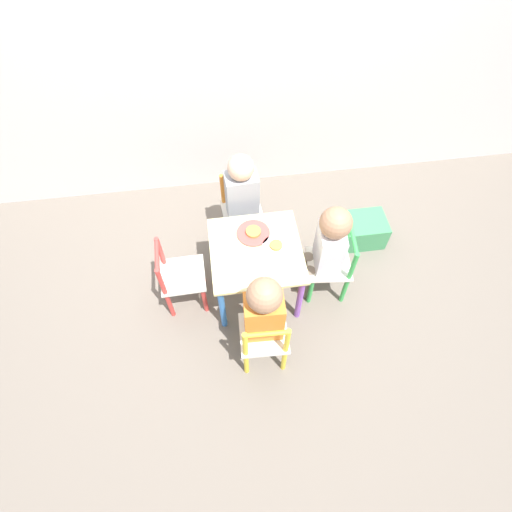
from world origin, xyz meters
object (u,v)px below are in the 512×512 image
Objects in this scene: chair_orange at (242,210)px; plate_back at (253,233)px; child_back at (242,197)px; chair_green at (332,265)px; child_right at (327,245)px; plate_right at (276,246)px; kids_table at (256,257)px; child_front at (263,312)px; storage_bin at (362,230)px; chair_yellow at (264,339)px; chair_red at (179,277)px.

chair_orange reaches higher than plate_back.
child_back is 3.90× the size of plate_back.
chair_green is 0.69× the size of child_right.
child_back reaches higher than plate_back.
kids_table is at bearing 180.00° from plate_right.
child_back reaches higher than chair_orange.
child_front is (-0.42, -0.36, -0.00)m from child_right.
child_front is at bearing -108.14° from plate_right.
chair_orange is 0.69× the size of child_front.
kids_table is 0.48m from chair_orange.
storage_bin is at bearing 24.35° from plate_right.
child_right is at bearing -5.99° from kids_table.
chair_green reaches higher than plate_right.
plate_right is at bearing -155.65° from storage_bin.
chair_orange is at bearing 169.06° from storage_bin.
storage_bin is (0.81, 0.77, -0.16)m from chair_yellow.
chair_red is 1.67× the size of storage_bin.
chair_red is 0.63m from child_back.
chair_orange is at bearing -86.43° from child_front.
chair_red is 0.69× the size of child_front.
child_front reaches higher than kids_table.
chair_orange is 0.93m from chair_yellow.
storage_bin is at bearing -136.17° from child_front.
child_right is at bearing -136.77° from child_front.
kids_table is at bearing -90.00° from chair_yellow.
chair_red is 0.68× the size of child_back.
plate_right is at bearing -103.77° from chair_yellow.
plate_back is (0.00, 0.12, 0.08)m from kids_table.
chair_yellow is at bearing -106.23° from plate_right.
storage_bin is (0.79, 0.19, -0.35)m from plate_back.
chair_green is 1.00× the size of chair_red.
chair_yellow is 2.67× the size of plate_back.
chair_yellow is 0.64m from chair_red.
kids_table is at bearing -90.00° from child_front.
chair_green is at bearing -7.96° from plate_right.
child_back reaches higher than child_front.
chair_green is 3.24× the size of plate_right.
chair_orange is 0.89m from child_front.
child_right reaches higher than chair_green.
plate_back is at bearing 90.00° from kids_table.
chair_green is at bearing 90.00° from child_right.
storage_bin is (0.67, 0.31, -0.35)m from plate_right.
plate_back is (-0.12, 0.12, 0.00)m from plate_right.
chair_red is 0.52m from plate_back.
chair_yellow is (0.01, -0.93, 0.00)m from chair_orange.
child_back is at bearing -47.68° from chair_red.
plate_right is at bearing -105.67° from child_front.
kids_table is 2.68× the size of plate_back.
child_back is 4.74× the size of plate_right.
kids_table is at bearing -90.00° from child_back.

